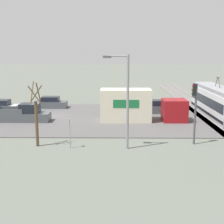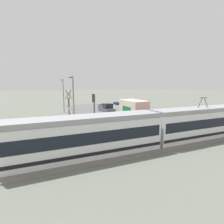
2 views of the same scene
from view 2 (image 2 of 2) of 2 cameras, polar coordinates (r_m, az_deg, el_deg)
ground_plane at (r=38.00m, az=2.42°, el=-0.18°), size 320.00×320.00×0.00m
road_surface at (r=37.99m, az=2.42°, el=-0.12°), size 17.61×37.04×0.08m
rail_bed at (r=22.33m, az=25.76°, el=-7.45°), size 75.92×4.40×0.22m
light_rail_tram at (r=17.87m, az=13.46°, el=-5.20°), size 26.36×2.66×4.50m
box_truck at (r=27.58m, az=8.35°, el=-0.22°), size 2.60×9.18×3.44m
pickup_truck at (r=38.36m, az=-1.83°, el=1.12°), size 1.90×5.82×1.92m
sedan_car_0 at (r=44.35m, az=1.99°, el=2.07°), size 1.89×4.47×1.56m
sedan_car_1 at (r=41.10m, az=9.46°, el=1.38°), size 1.85×4.28×1.50m
sedan_car_2 at (r=28.71m, az=18.51°, el=-2.14°), size 1.81×4.28×1.57m
traffic_light_pole at (r=20.22m, az=-5.87°, el=0.98°), size 0.28×0.47×4.95m
street_tree at (r=32.29m, az=-13.90°, el=2.15°), size 1.21×1.01×5.15m
street_lamp_near_crossing at (r=39.56m, az=-15.64°, el=5.99°), size 0.36×1.95×7.20m
street_lamp_mid_block at (r=25.22m, az=-12.59°, el=4.66°), size 0.36×1.95×7.23m
no_parking_sign at (r=29.70m, az=-13.88°, el=-0.22°), size 0.32×0.08×2.34m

